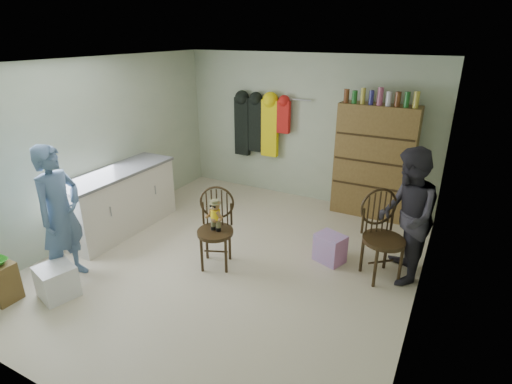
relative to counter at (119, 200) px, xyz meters
The scene contains 12 objects.
ground_plane 2.01m from the counter, ahead, with size 5.00×5.00×0.00m, color beige.
room_walls 2.30m from the counter, 15.25° to the left, with size 5.00×5.00×5.00m.
counter is the anchor object (origin of this frame).
stool 1.93m from the counter, 86.92° to the right, with size 0.32×0.27×0.45m, color brown.
plastic_tub 1.70m from the counter, 69.78° to the right, with size 0.39×0.37×0.37m, color white.
chair_front 1.82m from the counter, ahead, with size 0.60×0.60×1.03m.
chair_far 3.75m from the counter, ahead, with size 0.69×0.69×1.10m.
striped_bag 3.16m from the counter, 10.71° to the left, with size 0.36×0.28×0.38m, color pink.
person_left 1.36m from the counter, 72.32° to the right, with size 0.61×0.40×1.68m, color slate.
person_right 4.01m from the counter, ahead, with size 0.80×0.62×1.64m, color #2D2B33.
dresser 3.96m from the counter, 35.68° to the left, with size 1.20×0.39×2.06m.
coat_rack 2.74m from the counter, 64.76° to the left, with size 1.42×0.12×1.09m.
Camera 1 is at (2.40, -3.89, 2.82)m, focal length 28.00 mm.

